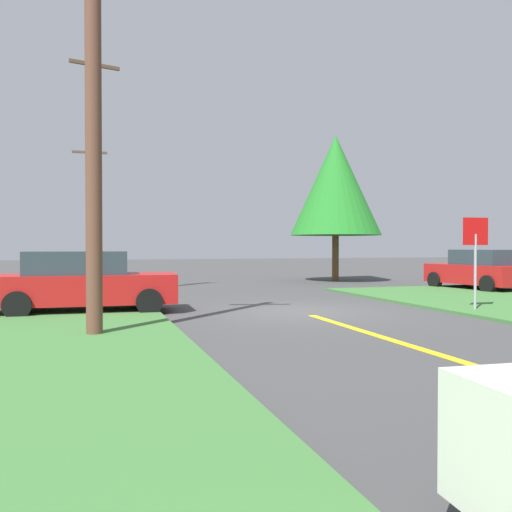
{
  "coord_description": "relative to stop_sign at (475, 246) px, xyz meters",
  "views": [
    {
      "loc": [
        -5.37,
        -13.41,
        1.75
      ],
      "look_at": [
        0.14,
        4.13,
        1.42
      ],
      "focal_mm": 37.54,
      "sensor_mm": 36.0,
      "label": 1
    }
  ],
  "objects": [
    {
      "name": "car_on_crossroad",
      "position": [
        5.14,
        5.91,
        -0.96
      ],
      "size": [
        2.47,
        4.3,
        1.62
      ],
      "rotation": [
        0.0,
        0.0,
        1.67
      ],
      "color": "red",
      "rests_on": "ground"
    },
    {
      "name": "utility_pole_mid",
      "position": [
        -9.56,
        8.48,
        2.89
      ],
      "size": [
        1.78,
        0.55,
        9.03
      ],
      "color": "brown",
      "rests_on": "ground"
    },
    {
      "name": "oak_tree_left",
      "position": [
        2.03,
        12.61,
        3.04
      ],
      "size": [
        4.53,
        4.53,
        7.3
      ],
      "color": "brown",
      "rests_on": "ground"
    },
    {
      "name": "stop_sign",
      "position": [
        0.0,
        0.0,
        0.0
      ],
      "size": [
        0.73,
        0.1,
        2.51
      ],
      "rotation": [
        0.0,
        0.0,
        3.06
      ],
      "color": "#9EA0A8",
      "rests_on": "ground"
    },
    {
      "name": "utility_pole_near",
      "position": [
        -9.71,
        -1.11,
        2.87
      ],
      "size": [
        1.78,
        0.55,
        9.04
      ],
      "color": "brown",
      "rests_on": "ground"
    },
    {
      "name": "ground_plane",
      "position": [
        -4.44,
        1.62,
        -1.76
      ],
      "size": [
        120.0,
        120.0,
        0.0
      ],
      "primitive_type": "plane",
      "color": "#414141"
    },
    {
      "name": "utility_pole_far",
      "position": [
        -9.72,
        18.07,
        1.99
      ],
      "size": [
        1.8,
        0.36,
        7.35
      ],
      "color": "brown",
      "rests_on": "ground"
    },
    {
      "name": "parked_car_near_building",
      "position": [
        -9.92,
        2.91,
        -0.96
      ],
      "size": [
        4.66,
        2.13,
        1.62
      ],
      "rotation": [
        0.0,
        0.0,
        -0.05
      ],
      "color": "red",
      "rests_on": "ground"
    }
  ]
}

